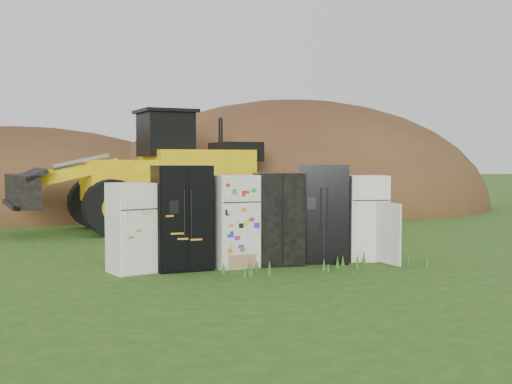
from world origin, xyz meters
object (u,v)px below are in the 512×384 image
fridge_leftmost (131,228)px  fridge_open_door (366,218)px  fridge_black_right (323,213)px  fridge_sticker (235,221)px  wheel_loader (136,170)px  fridge_black_side (182,217)px  fridge_dark_mid (278,219)px

fridge_leftmost → fridge_open_door: bearing=-16.6°
fridge_leftmost → fridge_black_right: bearing=-15.6°
fridge_sticker → wheel_loader: 7.10m
fridge_black_side → fridge_sticker: size_ratio=1.11×
fridge_dark_mid → fridge_black_right: (0.97, 0.03, 0.08)m
fridge_open_door → wheel_loader: bearing=131.2°
fridge_leftmost → fridge_black_right: fridge_black_right is taller
wheel_loader → fridge_black_side: bearing=-98.3°
fridge_dark_mid → wheel_loader: 7.24m
fridge_black_side → fridge_dark_mid: fridge_black_side is taller
fridge_black_side → fridge_sticker: bearing=-6.7°
fridge_dark_mid → fridge_black_right: fridge_black_right is taller
fridge_dark_mid → fridge_open_door: (1.91, -0.04, -0.03)m
fridge_sticker → fridge_black_right: bearing=-3.0°
fridge_leftmost → fridge_open_door: 4.79m
fridge_dark_mid → wheel_loader: (-1.81, 6.96, 0.86)m
fridge_leftmost → fridge_black_side: (0.96, 0.08, 0.16)m
fridge_black_right → fridge_open_door: 0.95m
fridge_leftmost → fridge_sticker: size_ratio=0.93×
fridge_sticker → wheel_loader: size_ratio=0.24×
fridge_leftmost → wheel_loader: bearing=64.7°
fridge_open_door → fridge_leftmost: bearing=-166.9°
fridge_black_side → fridge_open_door: (3.83, -0.08, -0.11)m
fridge_sticker → fridge_dark_mid: size_ratio=0.98×
fridge_leftmost → fridge_open_door: size_ratio=0.95×
fridge_open_door → wheel_loader: (-3.72, 7.00, 0.89)m
fridge_black_side → wheel_loader: 6.97m
fridge_leftmost → fridge_dark_mid: size_ratio=0.91×
fridge_leftmost → fridge_black_side: bearing=-12.1°
fridge_leftmost → fridge_dark_mid: 2.88m
fridge_leftmost → fridge_sticker: fridge_sticker is taller
fridge_sticker → fridge_open_door: size_ratio=1.02×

